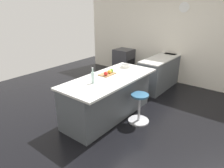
% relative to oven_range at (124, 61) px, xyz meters
% --- Properties ---
extents(ground_plane, '(7.84, 7.84, 0.00)m').
position_rel_oven_range_xyz_m(ground_plane, '(2.67, 1.30, -0.43)').
color(ground_plane, black).
extents(interior_partition_left, '(0.15, 5.91, 2.82)m').
position_rel_oven_range_xyz_m(interior_partition_left, '(-0.35, 1.30, 0.98)').
color(interior_partition_left, silver).
rests_on(interior_partition_left, ground_plane).
extents(sink_cabinet, '(2.51, 0.60, 1.18)m').
position_rel_oven_range_xyz_m(sink_cabinet, '(-0.00, 1.60, 0.02)').
color(sink_cabinet, '#4C5156').
rests_on(sink_cabinet, ground_plane).
extents(oven_range, '(0.60, 0.61, 0.87)m').
position_rel_oven_range_xyz_m(oven_range, '(0.00, 0.00, 0.00)').
color(oven_range, '#38383D').
rests_on(oven_range, ground_plane).
extents(kitchen_island, '(2.23, 0.98, 0.91)m').
position_rel_oven_range_xyz_m(kitchen_island, '(2.67, 1.47, 0.03)').
color(kitchen_island, '#4C5156').
rests_on(kitchen_island, ground_plane).
extents(stool_by_window, '(0.44, 0.44, 0.63)m').
position_rel_oven_range_xyz_m(stool_by_window, '(2.49, 2.13, -0.14)').
color(stool_by_window, '#B7B7BC').
rests_on(stool_by_window, ground_plane).
extents(cutting_board, '(0.36, 0.24, 0.02)m').
position_rel_oven_range_xyz_m(cutting_board, '(2.57, 1.35, 0.48)').
color(cutting_board, olive).
rests_on(cutting_board, kitchen_island).
extents(apple_green, '(0.08, 0.08, 0.08)m').
position_rel_oven_range_xyz_m(apple_green, '(2.43, 1.36, 0.53)').
color(apple_green, '#609E2D').
rests_on(apple_green, cutting_board).
extents(apple_red, '(0.09, 0.09, 0.09)m').
position_rel_oven_range_xyz_m(apple_red, '(2.68, 1.40, 0.54)').
color(apple_red, red).
rests_on(apple_red, cutting_board).
extents(apple_yellow, '(0.09, 0.09, 0.09)m').
position_rel_oven_range_xyz_m(apple_yellow, '(2.53, 1.38, 0.54)').
color(apple_yellow, gold).
rests_on(apple_yellow, cutting_board).
extents(water_bottle, '(0.06, 0.06, 0.31)m').
position_rel_oven_range_xyz_m(water_bottle, '(3.14, 1.47, 0.60)').
color(water_bottle, silver).
rests_on(water_bottle, kitchen_island).
extents(fruit_bowl, '(0.23, 0.23, 0.07)m').
position_rel_oven_range_xyz_m(fruit_bowl, '(1.90, 1.36, 0.51)').
color(fruit_bowl, silver).
rests_on(fruit_bowl, kitchen_island).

